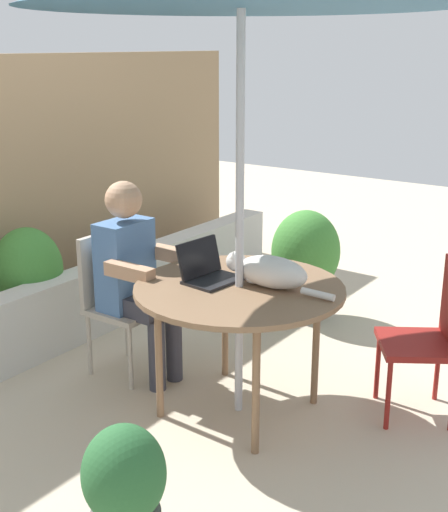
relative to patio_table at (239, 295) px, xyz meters
The scene contains 11 objects.
ground_plane 0.69m from the patio_table, ahead, with size 14.00×14.00×0.00m, color #BCAD93.
planter_wall_low 1.53m from the patio_table, 90.00° to the left, with size 4.85×0.20×0.49m, color beige.
patio_table is the anchor object (origin of this frame).
chair_occupied 0.93m from the patio_table, 90.00° to the left, with size 0.40×0.40×0.88m.
chair_empty 1.07m from the patio_table, 57.52° to the right, with size 0.55×0.55×0.88m.
person_seated 0.76m from the patio_table, 90.00° to the left, with size 0.48×0.48×1.22m.
laptop 0.24m from the patio_table, 94.94° to the left, with size 0.33×0.28×0.21m.
cat 0.21m from the patio_table, 56.89° to the right, with size 0.21×0.65×0.17m.
potted_plant_near_fence 1.52m from the patio_table, 14.84° to the left, with size 0.51×0.51×0.82m.
potted_plant_by_chair 1.51m from the patio_table, 161.64° to the right, with size 0.30×0.30×0.73m.
potted_plant_corner 1.75m from the patio_table, 90.31° to the left, with size 0.47×0.47×0.80m.
Camera 1 is at (-2.91, -1.95, 1.98)m, focal length 48.69 mm.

